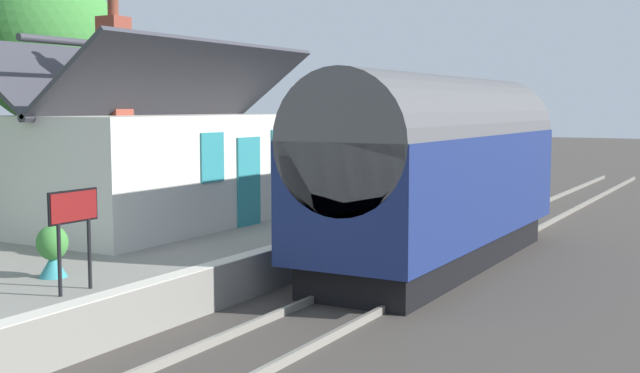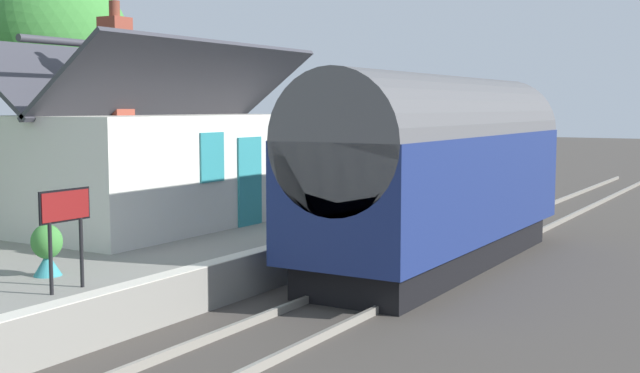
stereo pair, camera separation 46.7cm
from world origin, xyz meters
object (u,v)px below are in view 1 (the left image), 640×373
(planter_corner_building, at_px, (52,251))
(planter_under_sign, at_px, (311,185))
(station_sign_board, at_px, (73,215))
(station_building, at_px, (151,164))
(planter_bench_left, at_px, (375,176))
(train, at_px, (439,169))
(lamp_post_platform, at_px, (457,117))
(planter_edge_far, at_px, (330,199))
(bench_platform_end, at_px, (354,183))
(tree_distant, at_px, (51,49))

(planter_corner_building, height_order, planter_under_sign, planter_corner_building)
(planter_under_sign, relative_size, station_sign_board, 0.54)
(station_building, distance_m, planter_bench_left, 11.82)
(train, height_order, planter_bench_left, train)
(planter_under_sign, relative_size, lamp_post_platform, 0.24)
(train, bearing_deg, planter_bench_left, 32.97)
(station_building, distance_m, planter_edge_far, 4.73)
(bench_platform_end, xyz_separation_m, planter_corner_building, (-12.54, -0.81, -0.04))
(planter_corner_building, height_order, planter_bench_left, planter_corner_building)
(planter_corner_building, bearing_deg, station_building, 25.66)
(bench_platform_end, xyz_separation_m, planter_edge_far, (-3.58, -1.12, -0.07))
(planter_corner_building, height_order, tree_distant, tree_distant)
(train, bearing_deg, station_building, 111.28)
(tree_distant, bearing_deg, station_sign_board, -131.20)
(lamp_post_platform, xyz_separation_m, station_sign_board, (-17.13, -0.11, -1.28))
(planter_bench_left, bearing_deg, tree_distant, 130.63)
(planter_edge_far, relative_size, planter_under_sign, 0.96)
(planter_edge_far, distance_m, lamp_post_platform, 7.88)
(station_sign_board, bearing_deg, planter_edge_far, 4.95)
(planter_bench_left, height_order, planter_edge_far, planter_edge_far)
(lamp_post_platform, distance_m, tree_distant, 13.76)
(planter_edge_far, xyz_separation_m, tree_distant, (0.87, 11.09, 4.32))
(lamp_post_platform, height_order, tree_distant, tree_distant)
(bench_platform_end, xyz_separation_m, planter_under_sign, (-0.84, 1.03, -0.05))
(tree_distant, bearing_deg, planter_bench_left, -49.37)
(lamp_post_platform, bearing_deg, planter_edge_far, 174.60)
(train, relative_size, planter_under_sign, 11.70)
(train, xyz_separation_m, planter_edge_far, (1.13, 3.43, -1.01))
(bench_platform_end, bearing_deg, planter_corner_building, -176.32)
(planter_corner_building, height_order, planter_edge_far, planter_corner_building)
(bench_platform_end, relative_size, planter_bench_left, 1.94)
(planter_edge_far, bearing_deg, planter_under_sign, 38.12)
(station_building, height_order, planter_corner_building, station_building)
(station_building, bearing_deg, planter_under_sign, -6.70)
(planter_under_sign, bearing_deg, lamp_post_platform, -30.73)
(lamp_post_platform, height_order, station_sign_board, lamp_post_platform)
(planter_under_sign, height_order, station_sign_board, station_sign_board)
(train, bearing_deg, planter_under_sign, 55.28)
(train, distance_m, planter_corner_building, 8.74)
(planter_edge_far, relative_size, tree_distant, 0.10)
(planter_corner_building, distance_m, tree_distant, 15.21)
(station_building, height_order, tree_distant, tree_distant)
(planter_bench_left, bearing_deg, bench_platform_end, -162.21)
(station_building, distance_m, lamp_post_platform, 11.78)
(planter_bench_left, height_order, tree_distant, tree_distant)
(tree_distant, bearing_deg, lamp_post_platform, -60.45)
(planter_under_sign, xyz_separation_m, tree_distant, (-1.87, 8.94, 4.30))
(station_building, relative_size, planter_edge_far, 9.13)
(lamp_post_platform, bearing_deg, station_building, 162.06)
(planter_bench_left, height_order, lamp_post_platform, lamp_post_platform)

